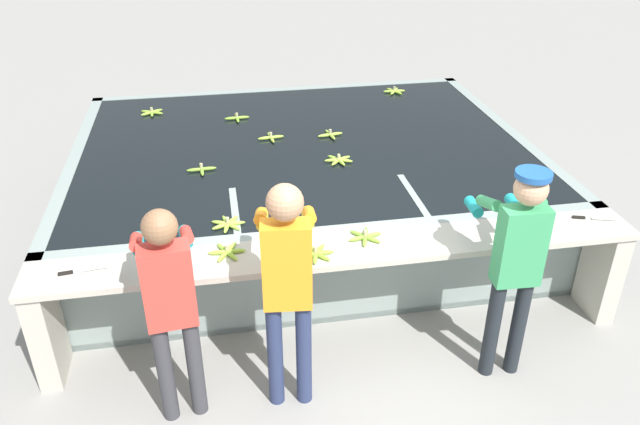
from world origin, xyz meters
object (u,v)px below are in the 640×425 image
banana_bunch_floating_1 (394,91)px  knife_0 (588,218)px  banana_bunch_floating_3 (271,137)px  banana_bunch_ledge_2 (315,253)px  banana_bunch_floating_2 (339,160)px  banana_bunch_floating_7 (152,112)px  banana_bunch_floating_0 (330,135)px  banana_bunch_ledge_0 (227,252)px  banana_bunch_floating_5 (237,118)px  banana_bunch_floating_4 (228,224)px  banana_bunch_ledge_1 (365,237)px  worker_1 (287,277)px  knife_1 (76,271)px  worker_2 (516,255)px  banana_bunch_floating_6 (202,169)px  worker_0 (170,298)px

banana_bunch_floating_1 → knife_0: size_ratio=0.82×
banana_bunch_floating_3 → banana_bunch_ledge_2: (0.08, -2.29, 0.00)m
banana_bunch_floating_2 → banana_bunch_floating_7: size_ratio=1.00×
banana_bunch_floating_0 → banana_bunch_floating_7: same height
banana_bunch_ledge_0 → banana_bunch_floating_2: bearing=52.0°
banana_bunch_floating_5 → banana_bunch_ledge_0: size_ratio=1.00×
banana_bunch_floating_4 → banana_bunch_ledge_1: size_ratio=1.00×
banana_bunch_floating_0 → banana_bunch_floating_4: size_ratio=1.00×
worker_1 → banana_bunch_ledge_1: size_ratio=6.23×
banana_bunch_floating_3 → banana_bunch_floating_7: same height
banana_bunch_floating_1 → worker_1: bearing=-115.2°
banana_bunch_floating_2 → banana_bunch_ledge_0: banana_bunch_ledge_0 is taller
banana_bunch_floating_3 → knife_1: (-1.62, -2.20, -0.01)m
banana_bunch_ledge_0 → banana_bunch_floating_0: bearing=60.7°
banana_bunch_floating_3 → banana_bunch_floating_4: same height
banana_bunch_ledge_0 → banana_bunch_ledge_1: bearing=1.4°
worker_2 → banana_bunch_ledge_0: bearing=163.1°
banana_bunch_floating_0 → knife_1: 3.13m
banana_bunch_floating_5 → banana_bunch_floating_4: bearing=-95.3°
banana_bunch_floating_5 → knife_1: size_ratio=0.80×
banana_bunch_floating_5 → banana_bunch_ledge_1: (0.82, -2.77, 0.00)m
worker_1 → banana_bunch_floating_1: 4.44m
worker_1 → banana_bunch_ledge_0: bearing=121.0°
banana_bunch_floating_6 → worker_2: bearing=-44.2°
banana_bunch_floating_0 → banana_bunch_ledge_2: size_ratio=1.00×
banana_bunch_floating_0 → knife_0: 2.73m
banana_bunch_ledge_1 → banana_bunch_floating_0: bearing=86.5°
banana_bunch_floating_1 → banana_bunch_ledge_2: banana_bunch_ledge_2 is taller
knife_1 → knife_0: bearing=0.9°
banana_bunch_floating_2 → knife_1: 2.69m
banana_bunch_floating_3 → banana_bunch_ledge_2: bearing=-87.9°
worker_1 → banana_bunch_floating_1: bearing=64.8°
worker_2 → banana_bunch_floating_0: (-0.80, 2.72, -0.13)m
worker_1 → banana_bunch_floating_6: (-0.54, 2.10, -0.16)m
banana_bunch_floating_0 → banana_bunch_floating_2: same height
banana_bunch_floating_2 → banana_bunch_floating_5: (-0.90, 1.32, 0.00)m
banana_bunch_floating_6 → banana_bunch_ledge_1: banana_bunch_ledge_1 is taller
knife_0 → banana_bunch_floating_7: bearing=139.2°
banana_bunch_floating_1 → knife_1: banana_bunch_floating_1 is taller
banana_bunch_ledge_1 → knife_1: banana_bunch_ledge_1 is taller
worker_1 → banana_bunch_floating_6: bearing=104.4°
worker_1 → banana_bunch_floating_3: (0.19, 2.77, -0.16)m
worker_0 → banana_bunch_ledge_1: (1.45, 0.64, -0.08)m
worker_0 → banana_bunch_floating_3: size_ratio=5.84×
banana_bunch_floating_1 → knife_1: (-3.33, -3.45, -0.01)m
worker_1 → worker_2: (1.61, 0.02, -0.03)m
banana_bunch_floating_7 → knife_0: bearing=-40.8°
banana_bunch_ledge_1 → banana_bunch_ledge_0: bearing=-178.6°
worker_1 → banana_bunch_floating_4: worker_1 is taller
worker_1 → banana_bunch_ledge_0: (-0.37, 0.62, -0.15)m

